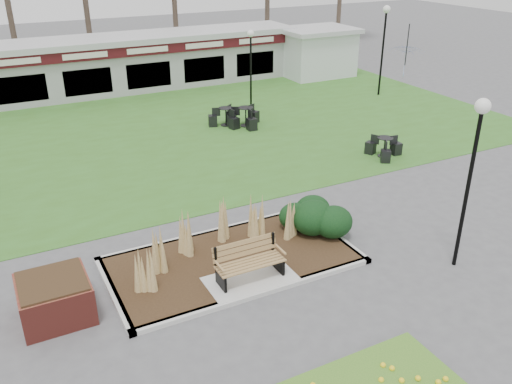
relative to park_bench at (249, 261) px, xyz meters
name	(u,v)px	position (x,y,z in m)	size (l,w,h in m)	color
ground	(253,286)	(0.00, -0.25, -0.59)	(100.00, 100.00, 0.00)	#515154
lawn	(124,138)	(0.00, 11.75, -0.58)	(34.00, 16.00, 0.02)	#36651F
planting_bed	(272,236)	(1.27, 1.10, -0.22)	(6.75, 3.40, 1.27)	#302013
park_bench	(249,261)	(0.00, 0.00, 0.00)	(1.70, 0.66, 0.93)	#A6794B
brick_planter	(55,298)	(-4.40, 0.75, -0.11)	(1.50, 1.50, 0.95)	maroon
food_pavilion	(81,67)	(0.00, 19.71, 0.89)	(24.60, 3.40, 2.90)	#9C9C9F
service_hut	(317,51)	(13.50, 17.75, 0.86)	(4.40, 3.40, 2.83)	silver
lamp_post_near_right	(475,148)	(5.06, -1.78, 2.62)	(0.37, 0.37, 4.40)	black
lamp_post_mid_right	(251,54)	(6.41, 12.52, 2.25)	(0.32, 0.32, 3.89)	black
lamp_post_far_right	(385,31)	(14.00, 12.35, 2.76)	(0.38, 0.38, 4.59)	black
bistro_set_b	(226,120)	(4.55, 11.33, -0.30)	(1.50, 1.46, 0.81)	black
bistro_set_c	(384,150)	(8.35, 5.06, -0.31)	(1.30, 1.45, 0.77)	black
bistro_set_d	(246,120)	(5.30, 10.85, -0.28)	(1.61, 1.42, 0.85)	black
patio_umbrella	(405,61)	(16.00, 12.75, 0.94)	(2.32, 2.35, 2.41)	black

